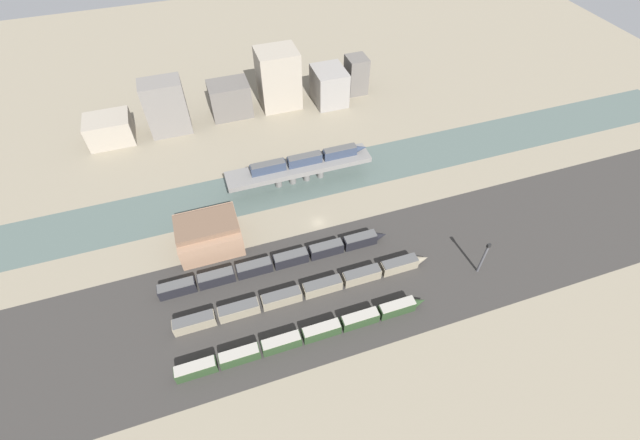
# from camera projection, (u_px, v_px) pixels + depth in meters

# --- Properties ---
(ground_plane) EXTENTS (400.00, 400.00, 0.00)m
(ground_plane) POSITION_uv_depth(u_px,v_px,m) (318.00, 223.00, 136.19)
(ground_plane) COLOR gray
(railbed_yard) EXTENTS (280.00, 42.00, 0.01)m
(railbed_yard) POSITION_uv_depth(u_px,v_px,m) (345.00, 282.00, 120.87)
(railbed_yard) COLOR #33302D
(railbed_yard) RESTS_ON ground
(river_water) EXTENTS (320.00, 20.15, 0.01)m
(river_water) POSITION_uv_depth(u_px,v_px,m) (300.00, 181.00, 149.43)
(river_water) COLOR #4C5B56
(river_water) RESTS_ON ground
(bridge) EXTENTS (49.64, 8.71, 7.30)m
(bridge) POSITION_uv_depth(u_px,v_px,m) (299.00, 168.00, 145.05)
(bridge) COLOR slate
(bridge) RESTS_ON ground
(train_on_bridge) EXTENTS (40.98, 2.78, 3.57)m
(train_on_bridge) POSITION_uv_depth(u_px,v_px,m) (309.00, 159.00, 143.48)
(train_on_bridge) COLOR #2D384C
(train_on_bridge) RESTS_ON bridge
(train_yard_near) EXTENTS (66.13, 2.91, 3.86)m
(train_yard_near) POSITION_uv_depth(u_px,v_px,m) (306.00, 336.00, 107.79)
(train_yard_near) COLOR #23381E
(train_yard_near) RESTS_ON ground
(train_yard_mid) EXTENTS (72.86, 3.20, 3.84)m
(train_yard_mid) POSITION_uv_depth(u_px,v_px,m) (307.00, 291.00, 116.77)
(train_yard_mid) COLOR gray
(train_yard_mid) RESTS_ON ground
(train_yard_far) EXTENTS (67.83, 3.05, 4.02)m
(train_yard_far) POSITION_uv_depth(u_px,v_px,m) (277.00, 262.00, 123.19)
(train_yard_far) COLOR black
(train_yard_far) RESTS_ON ground
(warehouse_building) EXTENTS (18.29, 15.57, 9.72)m
(warehouse_building) POSITION_uv_depth(u_px,v_px,m) (209.00, 234.00, 126.99)
(warehouse_building) COLOR #937056
(warehouse_building) RESTS_ON ground
(signal_tower) EXTENTS (1.00, 0.70, 12.16)m
(signal_tower) POSITION_uv_depth(u_px,v_px,m) (483.00, 258.00, 118.91)
(signal_tower) COLOR #4C4C51
(signal_tower) RESTS_ON ground
(city_block_far_left) EXTENTS (16.36, 12.79, 10.00)m
(city_block_far_left) POSITION_uv_depth(u_px,v_px,m) (110.00, 129.00, 161.39)
(city_block_far_left) COLOR gray
(city_block_far_left) RESTS_ON ground
(city_block_left) EXTENTS (15.15, 10.01, 21.09)m
(city_block_left) POSITION_uv_depth(u_px,v_px,m) (166.00, 107.00, 161.69)
(city_block_left) COLOR slate
(city_block_left) RESTS_ON ground
(city_block_center) EXTENTS (15.91, 11.81, 13.63)m
(city_block_center) POSITION_uv_depth(u_px,v_px,m) (230.00, 99.00, 172.21)
(city_block_center) COLOR #605B56
(city_block_center) RESTS_ON ground
(city_block_right) EXTENTS (16.11, 13.88, 23.63)m
(city_block_right) POSITION_uv_depth(u_px,v_px,m) (278.00, 78.00, 173.33)
(city_block_right) COLOR gray
(city_block_right) RESTS_ON ground
(city_block_far_right) EXTENTS (12.74, 15.15, 14.48)m
(city_block_far_right) POSITION_uv_depth(u_px,v_px,m) (329.00, 86.00, 178.08)
(city_block_far_right) COLOR gray
(city_block_far_right) RESTS_ON ground
(city_block_tall) EXTENTS (8.35, 9.12, 15.59)m
(city_block_tall) POSITION_uv_depth(u_px,v_px,m) (356.00, 75.00, 183.12)
(city_block_tall) COLOR #605B56
(city_block_tall) RESTS_ON ground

